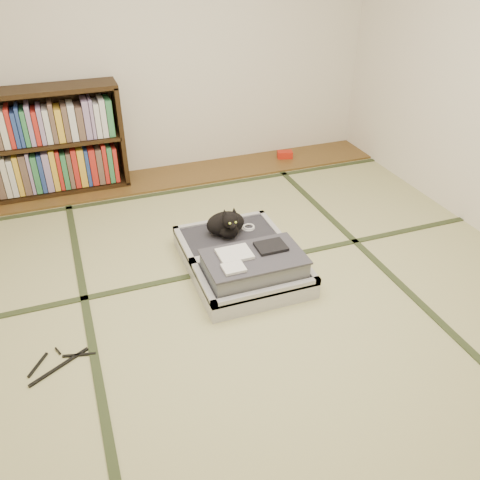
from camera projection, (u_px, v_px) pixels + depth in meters
name	position (u px, v px, depth m)	size (l,w,h in m)	color
floor	(252.00, 302.00, 3.24)	(4.50, 4.50, 0.00)	tan
wood_strip	(175.00, 176.00, 4.83)	(4.00, 0.50, 0.02)	brown
red_item	(285.00, 155.00, 5.17)	(0.15, 0.09, 0.07)	red
room_shell	(255.00, 66.00, 2.47)	(4.50, 4.50, 4.50)	white
tatami_borders	(227.00, 260.00, 3.63)	(4.00, 4.50, 0.01)	#2D381E
bookcase	(43.00, 145.00, 4.32)	(1.35, 0.31, 0.92)	black
suitcase	(243.00, 261.00, 3.46)	(0.72, 0.96, 0.28)	#B7B8BD
cat	(227.00, 224.00, 3.62)	(0.32, 0.32, 0.26)	black
cable_coil	(248.00, 227.00, 3.74)	(0.10, 0.10, 0.02)	white
hanger	(59.00, 363.00, 2.78)	(0.37, 0.26, 0.01)	black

